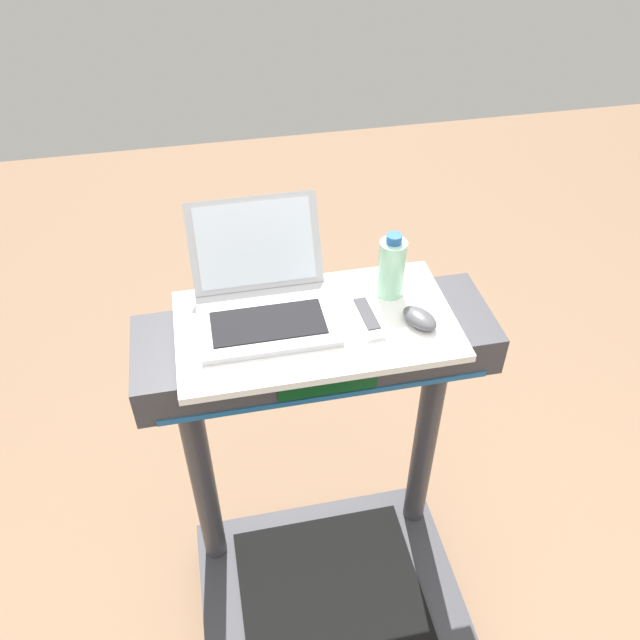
{
  "coord_description": "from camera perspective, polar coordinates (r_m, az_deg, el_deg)",
  "views": [
    {
      "loc": [
        -0.23,
        -0.48,
        2.15
      ],
      "look_at": [
        0.0,
        0.65,
        1.14
      ],
      "focal_mm": 36.77,
      "sensor_mm": 36.0,
      "label": 1
    }
  ],
  "objects": [
    {
      "name": "laptop",
      "position": [
        1.61,
        -4.97,
        2.19
      ],
      "size": [
        0.33,
        0.35,
        0.23
      ],
      "rotation": [
        0.0,
        0.0,
        -0.0
      ],
      "color": "#B7B7BC",
      "rests_on": "desk_board"
    },
    {
      "name": "tv_remote",
      "position": [
        1.6,
        4.07,
        0.29
      ],
      "size": [
        0.06,
        0.16,
        0.02
      ],
      "color": "silver",
      "rests_on": "desk_board"
    },
    {
      "name": "water_bottle",
      "position": [
        1.65,
        6.25,
        4.59
      ],
      "size": [
        0.07,
        0.07,
        0.18
      ],
      "color": "#9EDBB2",
      "rests_on": "desk_board"
    },
    {
      "name": "desk_board",
      "position": [
        1.61,
        -0.36,
        -0.46
      ],
      "size": [
        0.68,
        0.38,
        0.02
      ],
      "primitive_type": "cube",
      "color": "white",
      "rests_on": "treadmill_base"
    },
    {
      "name": "computer_mouse",
      "position": [
        1.6,
        8.67,
        0.16
      ],
      "size": [
        0.1,
        0.12,
        0.03
      ],
      "primitive_type": "ellipsoid",
      "rotation": [
        0.0,
        0.0,
        0.45
      ],
      "color": "#4C4C51",
      "rests_on": "desk_board"
    }
  ]
}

